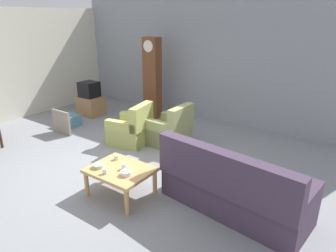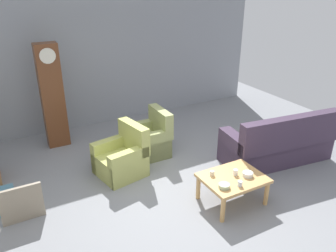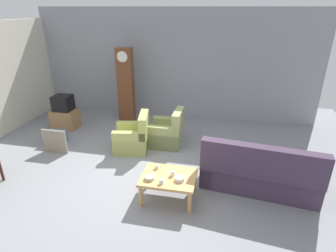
# 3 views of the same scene
# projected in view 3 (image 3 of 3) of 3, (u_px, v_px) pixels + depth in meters

# --- Properties ---
(ground_plane) EXTENTS (10.40, 10.40, 0.00)m
(ground_plane) POSITION_uv_depth(u_px,v_px,m) (139.00, 175.00, 5.68)
(ground_plane) COLOR gray
(garage_door_wall) EXTENTS (8.40, 0.16, 3.20)m
(garage_door_wall) POSITION_uv_depth(u_px,v_px,m) (173.00, 64.00, 8.27)
(garage_door_wall) COLOR gray
(garage_door_wall) RESTS_ON ground_plane
(couch_floral) EXTENTS (2.19, 1.13, 1.04)m
(couch_floral) POSITION_uv_depth(u_px,v_px,m) (259.00, 173.00, 5.13)
(couch_floral) COLOR #423347
(couch_floral) RESTS_ON ground_plane
(armchair_olive_near) EXTENTS (0.92, 0.90, 0.92)m
(armchair_olive_near) POSITION_uv_depth(u_px,v_px,m) (133.00, 138.00, 6.59)
(armchair_olive_near) COLOR tan
(armchair_olive_near) RESTS_ON ground_plane
(armchair_olive_far) EXTENTS (0.80, 0.77, 0.92)m
(armchair_olive_far) POSITION_uv_depth(u_px,v_px,m) (167.00, 133.00, 6.84)
(armchair_olive_far) COLOR #9CA464
(armchair_olive_far) RESTS_ON ground_plane
(coffee_table_wood) EXTENTS (0.96, 0.76, 0.46)m
(coffee_table_wood) POSITION_uv_depth(u_px,v_px,m) (169.00, 179.00, 4.87)
(coffee_table_wood) COLOR tan
(coffee_table_wood) RESTS_ON ground_plane
(grandfather_clock) EXTENTS (0.44, 0.30, 2.15)m
(grandfather_clock) POSITION_uv_depth(u_px,v_px,m) (126.00, 86.00, 8.01)
(grandfather_clock) COLOR brown
(grandfather_clock) RESTS_ON ground_plane
(tv_stand_cabinet) EXTENTS (0.68, 0.52, 0.53)m
(tv_stand_cabinet) POSITION_uv_depth(u_px,v_px,m) (65.00, 119.00, 7.84)
(tv_stand_cabinet) COLOR #997047
(tv_stand_cabinet) RESTS_ON ground_plane
(tv_crt) EXTENTS (0.48, 0.44, 0.42)m
(tv_crt) POSITION_uv_depth(u_px,v_px,m) (63.00, 103.00, 7.65)
(tv_crt) COLOR black
(tv_crt) RESTS_ON tv_stand_cabinet
(framed_picture_leaning) EXTENTS (0.60, 0.05, 0.57)m
(framed_picture_leaning) POSITION_uv_depth(u_px,v_px,m) (55.00, 141.00, 6.47)
(framed_picture_leaning) COLOR gray
(framed_picture_leaning) RESTS_ON ground_plane
(storage_box_blue) EXTENTS (0.45, 0.42, 0.29)m
(storage_box_blue) POSITION_uv_depth(u_px,v_px,m) (56.00, 138.00, 6.97)
(storage_box_blue) COLOR teal
(storage_box_blue) RESTS_ON ground_plane
(cup_white_porcelain) EXTENTS (0.08, 0.08, 0.09)m
(cup_white_porcelain) POSITION_uv_depth(u_px,v_px,m) (172.00, 173.00, 4.84)
(cup_white_porcelain) COLOR white
(cup_white_porcelain) RESTS_ON coffee_table_wood
(cup_blue_rimmed) EXTENTS (0.07, 0.07, 0.08)m
(cup_blue_rimmed) POSITION_uv_depth(u_px,v_px,m) (161.00, 181.00, 4.63)
(cup_blue_rimmed) COLOR silver
(cup_blue_rimmed) RESTS_ON coffee_table_wood
(cup_cream_tall) EXTENTS (0.07, 0.07, 0.08)m
(cup_cream_tall) POSITION_uv_depth(u_px,v_px,m) (157.00, 167.00, 5.06)
(cup_cream_tall) COLOR beige
(cup_cream_tall) RESTS_ON coffee_table_wood
(bowl_white_stacked) EXTENTS (0.16, 0.16, 0.07)m
(bowl_white_stacked) POSITION_uv_depth(u_px,v_px,m) (180.00, 179.00, 4.71)
(bowl_white_stacked) COLOR white
(bowl_white_stacked) RESTS_ON coffee_table_wood
(bowl_shallow_green) EXTENTS (0.17, 0.17, 0.06)m
(bowl_shallow_green) POSITION_uv_depth(u_px,v_px,m) (149.00, 178.00, 4.75)
(bowl_shallow_green) COLOR #B2C69E
(bowl_shallow_green) RESTS_ON coffee_table_wood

